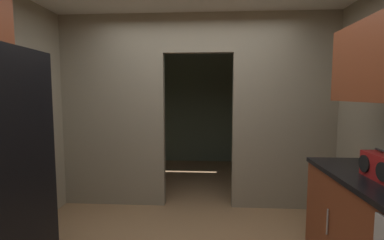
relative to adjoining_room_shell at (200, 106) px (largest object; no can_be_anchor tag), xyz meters
name	(u,v)px	position (x,y,z in m)	size (l,w,h in m)	color
kitchen_partition	(195,107)	(-0.01, -1.83, 0.06)	(3.68, 0.12, 2.60)	gray
adjoining_room_shell	(200,106)	(0.00, 0.00, 0.00)	(3.68, 2.63, 2.60)	slate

